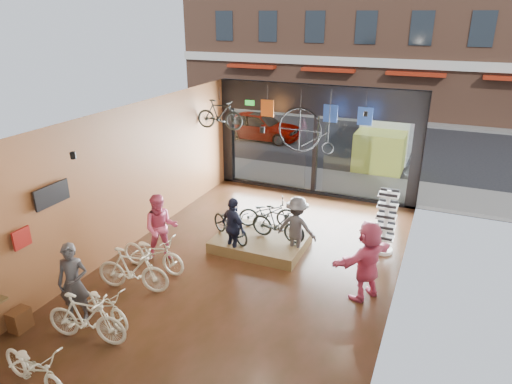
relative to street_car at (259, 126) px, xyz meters
The scene contains 32 objects.
ground_plane 12.89m from the street_car, 68.87° to the right, with size 7.00×12.00×0.04m, color black.
ceiling 13.24m from the street_car, 68.87° to the right, with size 7.00×12.00×0.04m, color black.
wall_left 12.11m from the street_car, 84.68° to the right, with size 0.04×12.00×3.80m, color brown.
wall_right 14.56m from the street_car, 55.79° to the right, with size 0.04×12.00×3.80m, color beige.
storefront 7.68m from the street_car, 52.30° to the right, with size 7.00×0.26×3.80m, color black, non-canonical shape.
exit_sign 6.92m from the street_car, 69.92° to the right, with size 0.35×0.06×0.18m, color #198C26.
street_road 5.57m from the street_car, 32.90° to the left, with size 30.00×18.00×0.02m, color black.
sidewalk_near 6.71m from the street_car, 45.99° to the right, with size 30.00×2.40×0.12m, color slate.
sidewalk_far 8.42m from the street_car, 56.48° to the left, with size 30.00×2.00×0.12m, color slate.
street_car is the anchor object (origin of this frame).
box_truck 6.46m from the street_car, ahead, with size 1.99×5.96×2.35m, color silver, non-canonical shape.
floor_bike_0 16.89m from the street_car, 79.97° to the right, with size 0.58×1.67×0.88m, color #EDE8CB.
floor_bike_1 15.59m from the street_car, 79.42° to the right, with size 0.48×1.70×1.02m, color #EDE8CB.
floor_bike_2 14.99m from the street_car, 79.41° to the right, with size 0.54×1.56×0.82m, color #EDE8CB.
floor_bike_3 13.78m from the street_car, 79.16° to the right, with size 0.49×1.74×1.05m, color #EDE8CB.
floor_bike_4 12.85m from the street_car, 78.83° to the right, with size 0.63×1.81×0.95m, color #EDE8CB.
display_platform 11.41m from the street_car, 66.86° to the right, with size 2.40×1.80×0.30m, color brown.
display_bike_left 11.48m from the street_car, 70.90° to the right, with size 0.56×1.60×0.84m, color black.
display_bike_mid 11.53m from the street_car, 64.59° to the right, with size 0.44×1.56×0.94m, color black.
display_bike_right 10.70m from the street_car, 65.85° to the right, with size 0.56×1.61×0.85m, color black.
customer_0 15.03m from the street_car, 81.64° to the right, with size 0.63×0.42×1.73m, color #3F3F44.
customer_1 12.33m from the street_car, 78.73° to the right, with size 0.87×0.68×1.79m, color #CC4C72.
customer_2 11.87m from the street_car, 70.26° to the right, with size 0.95×0.40×1.63m, color #161C33.
customer_3 11.90m from the street_car, 62.41° to the right, with size 1.07×0.61×1.65m, color #3F3F44.
customer_5 13.92m from the street_car, 57.28° to the right, with size 1.72×0.55×1.86m, color #CC4C72.
sunglasses_rack 12.10m from the street_car, 51.16° to the right, with size 0.52×0.43×1.76m, color white, non-canonical shape.
wall_merch 15.56m from the street_car, 85.36° to the right, with size 0.40×2.40×2.60m, color navy, non-canonical shape.
penny_farthing 8.88m from the street_car, 56.85° to the right, with size 1.75×0.06×1.40m, color black, non-canonical shape.
hung_bike 8.33m from the street_car, 76.17° to the right, with size 0.45×1.58×0.95m, color black.
jersey_left 7.86m from the street_car, 65.02° to the right, with size 0.45×0.03×0.55m, color #CC5919.
jersey_mid 8.93m from the street_car, 52.12° to the right, with size 0.45×0.03×0.55m, color #1E3F99.
jersey_right 9.60m from the street_car, 46.90° to the right, with size 0.45×0.03×0.55m, color #1E3F99.
Camera 1 is at (4.09, -8.70, 5.98)m, focal length 32.00 mm.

